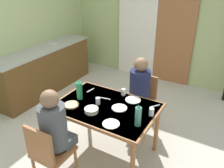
% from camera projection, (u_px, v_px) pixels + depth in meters
% --- Properties ---
extents(ground_plane, '(6.57, 6.57, 0.00)m').
position_uv_depth(ground_plane, '(92.00, 133.00, 3.68)').
color(ground_plane, beige).
extents(wall_back, '(4.22, 0.10, 2.82)m').
position_uv_depth(wall_back, '(157.00, 15.00, 5.00)').
color(wall_back, '#A8BD7D').
rests_on(wall_back, ground_plane).
extents(wall_left, '(0.10, 3.79, 2.82)m').
position_uv_depth(wall_left, '(20.00, 22.00, 4.44)').
color(wall_left, '#ACC082').
rests_on(wall_left, ground_plane).
extents(door_wooden, '(0.80, 0.05, 2.00)m').
position_uv_depth(door_wooden, '(174.00, 38.00, 4.91)').
color(door_wooden, '#985F38').
rests_on(door_wooden, ground_plane).
extents(curtain_panel, '(0.90, 0.03, 2.37)m').
position_uv_depth(curtain_panel, '(137.00, 25.00, 5.20)').
color(curtain_panel, white).
rests_on(curtain_panel, ground_plane).
extents(kitchen_counter, '(0.61, 2.26, 0.91)m').
position_uv_depth(kitchen_counter, '(44.00, 69.00, 4.81)').
color(kitchen_counter, brown).
rests_on(kitchen_counter, ground_plane).
extents(dining_table, '(1.28, 0.89, 0.75)m').
position_uv_depth(dining_table, '(106.00, 111.00, 3.02)').
color(dining_table, '#935B34').
rests_on(dining_table, ground_plane).
extents(chair_near_diner, '(0.40, 0.40, 0.87)m').
position_uv_depth(chair_near_diner, '(48.00, 152.00, 2.60)').
color(chair_near_diner, '#935B34').
rests_on(chair_near_diner, ground_plane).
extents(chair_far_diner, '(0.40, 0.40, 0.87)m').
position_uv_depth(chair_far_diner, '(142.00, 99.00, 3.64)').
color(chair_far_diner, '#935B34').
rests_on(chair_far_diner, ground_plane).
extents(person_near_diner, '(0.30, 0.37, 0.77)m').
position_uv_depth(person_near_diner, '(54.00, 125.00, 2.58)').
color(person_near_diner, '#475056').
rests_on(person_near_diner, ground_plane).
extents(person_far_diner, '(0.30, 0.37, 0.77)m').
position_uv_depth(person_far_diner, '(139.00, 86.00, 3.40)').
color(person_far_diner, '#142C4C').
rests_on(person_far_diner, ground_plane).
extents(water_bottle_green_near, '(0.07, 0.07, 0.27)m').
position_uv_depth(water_bottle_green_near, '(138.00, 116.00, 2.57)').
color(water_bottle_green_near, '#3D8772').
rests_on(water_bottle_green_near, dining_table).
extents(water_bottle_green_far, '(0.08, 0.08, 0.27)m').
position_uv_depth(water_bottle_green_far, '(79.00, 90.00, 3.10)').
color(water_bottle_green_far, '#2B975A').
rests_on(water_bottle_green_far, dining_table).
extents(serving_bowl_center, '(0.17, 0.17, 0.05)m').
position_uv_depth(serving_bowl_center, '(91.00, 110.00, 2.85)').
color(serving_bowl_center, silver).
rests_on(serving_bowl_center, dining_table).
extents(dinner_plate_near_left, '(0.19, 0.19, 0.01)m').
position_uv_depth(dinner_plate_near_left, '(119.00, 108.00, 2.93)').
color(dinner_plate_near_left, white).
rests_on(dinner_plate_near_left, dining_table).
extents(dinner_plate_near_right, '(0.21, 0.21, 0.01)m').
position_uv_depth(dinner_plate_near_right, '(133.00, 100.00, 3.11)').
color(dinner_plate_near_right, white).
rests_on(dinner_plate_near_right, dining_table).
extents(dinner_plate_far_center, '(0.20, 0.20, 0.01)m').
position_uv_depth(dinner_plate_far_center, '(111.00, 124.00, 2.63)').
color(dinner_plate_far_center, white).
rests_on(dinner_plate_far_center, dining_table).
extents(drinking_glass_by_near_diner, '(0.06, 0.06, 0.09)m').
position_uv_depth(drinking_glass_by_near_diner, '(123.00, 92.00, 3.22)').
color(drinking_glass_by_near_diner, silver).
rests_on(drinking_glass_by_near_diner, dining_table).
extents(drinking_glass_by_far_diner, '(0.06, 0.06, 0.09)m').
position_uv_depth(drinking_glass_by_far_diner, '(98.00, 101.00, 3.01)').
color(drinking_glass_by_far_diner, silver).
rests_on(drinking_glass_by_far_diner, dining_table).
extents(drinking_glass_spare_center, '(0.06, 0.06, 0.10)m').
position_uv_depth(drinking_glass_spare_center, '(151.00, 112.00, 2.77)').
color(drinking_glass_spare_center, silver).
rests_on(drinking_glass_spare_center, dining_table).
extents(bread_plate_sliced, '(0.19, 0.19, 0.02)m').
position_uv_depth(bread_plate_sliced, '(71.00, 105.00, 2.99)').
color(bread_plate_sliced, '#DBB77A').
rests_on(bread_plate_sliced, dining_table).
extents(cutlery_knife_near, '(0.03, 0.15, 0.00)m').
position_uv_depth(cutlery_knife_near, '(90.00, 90.00, 3.36)').
color(cutlery_knife_near, silver).
rests_on(cutlery_knife_near, dining_table).
extents(cutlery_fork_near, '(0.15, 0.04, 0.00)m').
position_uv_depth(cutlery_fork_near, '(105.00, 98.00, 3.15)').
color(cutlery_fork_near, silver).
rests_on(cutlery_fork_near, dining_table).
extents(cutlery_knife_far, '(0.10, 0.13, 0.00)m').
position_uv_depth(cutlery_knife_far, '(155.00, 106.00, 2.98)').
color(cutlery_knife_far, silver).
rests_on(cutlery_knife_far, dining_table).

